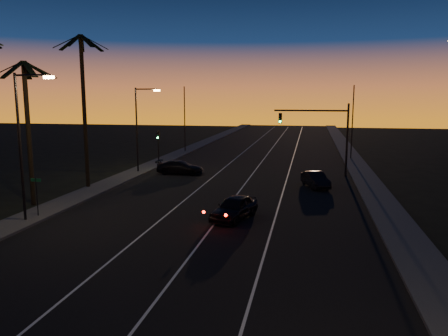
% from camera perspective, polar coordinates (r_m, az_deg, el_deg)
% --- Properties ---
extents(road, '(20.00, 170.00, 0.01)m').
position_cam_1_polar(road, '(34.46, 0.87, -3.46)').
color(road, black).
rests_on(road, ground).
extents(sidewalk_left, '(2.40, 170.00, 0.16)m').
position_cam_1_polar(sidewalk_left, '(38.03, -15.99, -2.50)').
color(sidewalk_left, '#343432').
rests_on(sidewalk_left, ground).
extents(sidewalk_right, '(2.40, 170.00, 0.16)m').
position_cam_1_polar(sidewalk_right, '(34.31, 19.64, -3.94)').
color(sidewalk_right, '#343432').
rests_on(sidewalk_right, ground).
extents(lane_stripe_left, '(0.12, 160.00, 0.01)m').
position_cam_1_polar(lane_stripe_left, '(35.11, -3.96, -3.23)').
color(lane_stripe_left, silver).
rests_on(lane_stripe_left, road).
extents(lane_stripe_mid, '(0.12, 160.00, 0.01)m').
position_cam_1_polar(lane_stripe_mid, '(34.38, 1.69, -3.48)').
color(lane_stripe_mid, silver).
rests_on(lane_stripe_mid, road).
extents(lane_stripe_right, '(0.12, 160.00, 0.01)m').
position_cam_1_polar(lane_stripe_right, '(33.99, 7.53, -3.70)').
color(lane_stripe_right, silver).
rests_on(lane_stripe_right, road).
extents(palm_mid, '(4.25, 4.16, 10.03)m').
position_cam_1_polar(palm_mid, '(33.22, -24.30, 6.13)').
color(palm_mid, black).
rests_on(palm_mid, ground).
extents(palm_far, '(4.25, 4.16, 12.53)m').
position_cam_1_polar(palm_far, '(37.75, -17.87, 8.85)').
color(palm_far, black).
rests_on(palm_far, ground).
extents(streetlight_left_near, '(2.55, 0.26, 9.00)m').
position_cam_1_polar(streetlight_left_near, '(28.58, -24.70, 3.85)').
color(streetlight_left_near, black).
rests_on(streetlight_left_near, ground).
extents(streetlight_left_far, '(2.55, 0.26, 8.50)m').
position_cam_1_polar(streetlight_left_far, '(44.41, -10.97, 5.83)').
color(streetlight_left_far, black).
rests_on(streetlight_left_far, ground).
extents(street_sign, '(0.70, 0.06, 2.60)m').
position_cam_1_polar(street_sign, '(29.96, -23.27, -2.95)').
color(street_sign, black).
rests_on(street_sign, ground).
extents(signal_mast, '(7.10, 0.41, 7.00)m').
position_cam_1_polar(signal_mast, '(43.17, 12.71, 5.31)').
color(signal_mast, black).
rests_on(signal_mast, ground).
extents(signal_post, '(0.28, 0.37, 4.20)m').
position_cam_1_polar(signal_post, '(46.01, -8.59, 3.30)').
color(signal_post, black).
rests_on(signal_post, ground).
extents(far_pole_left, '(0.14, 0.14, 9.00)m').
position_cam_1_polar(far_pole_left, '(60.59, -5.16, 6.31)').
color(far_pole_left, black).
rests_on(far_pole_left, ground).
extents(far_pole_right, '(0.14, 0.14, 9.00)m').
position_cam_1_polar(far_pole_right, '(55.38, 16.42, 5.69)').
color(far_pole_right, black).
rests_on(far_pole_right, ground).
extents(lead_car, '(2.95, 5.04, 1.46)m').
position_cam_1_polar(lead_car, '(27.48, 1.35, -5.20)').
color(lead_car, black).
rests_on(lead_car, road).
extents(right_car, '(2.62, 4.20, 1.31)m').
position_cam_1_polar(right_car, '(37.84, 11.86, -1.49)').
color(right_car, black).
rests_on(right_car, road).
extents(cross_car, '(4.65, 1.90, 1.35)m').
position_cam_1_polar(cross_car, '(43.56, -5.76, 0.10)').
color(cross_car, black).
rests_on(cross_car, road).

